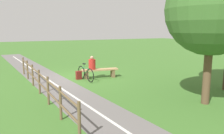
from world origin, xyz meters
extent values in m
plane|color=#3D6B28|center=(0.00, 0.00, 0.00)|extent=(80.00, 80.00, 0.00)
cube|color=#66605E|center=(1.10, 4.00, 0.01)|extent=(4.94, 36.02, 0.02)
cube|color=silver|center=(1.10, 4.00, 0.02)|extent=(2.86, 31.89, 0.00)
cube|color=#A88456|center=(-1.19, 0.59, 0.46)|extent=(2.04, 0.75, 0.08)
cube|color=brown|center=(-1.93, 0.72, 0.21)|extent=(0.22, 0.40, 0.42)
cube|color=brown|center=(-0.45, 0.47, 0.21)|extent=(0.22, 0.40, 0.42)
cylinder|color=#B2231E|center=(-0.76, 0.52, 0.78)|extent=(0.43, 0.43, 0.55)
sphere|color=#9E755B|center=(-0.76, 0.52, 1.14)|extent=(0.20, 0.20, 0.20)
torus|color=black|center=(-0.33, 1.30, 0.36)|extent=(0.14, 0.71, 0.71)
torus|color=black|center=(-0.20, 0.33, 0.36)|extent=(0.14, 0.71, 0.71)
cylinder|color=#237038|center=(-0.27, 0.81, 0.66)|extent=(0.15, 0.83, 0.04)
cylinder|color=#237038|center=(-0.29, 0.96, 0.51)|extent=(0.12, 0.60, 0.33)
cylinder|color=#237038|center=(-0.25, 0.67, 0.76)|extent=(0.03, 0.03, 0.20)
cube|color=black|center=(-0.25, 0.67, 0.87)|extent=(0.11, 0.21, 0.05)
cube|color=maroon|center=(-0.04, 0.38, 0.22)|extent=(0.30, 0.22, 0.45)
cube|color=maroon|center=(-0.03, 0.26, 0.16)|extent=(0.21, 0.05, 0.20)
cylinder|color=brown|center=(2.45, -2.36, 0.51)|extent=(0.08, 0.08, 1.02)
cylinder|color=brown|center=(2.40, -0.84, 0.51)|extent=(0.08, 0.08, 1.02)
cylinder|color=brown|center=(2.34, 0.69, 0.51)|extent=(0.08, 0.08, 1.02)
cylinder|color=brown|center=(2.28, 2.21, 0.51)|extent=(0.08, 0.08, 1.02)
cylinder|color=brown|center=(2.23, 3.73, 0.51)|extent=(0.08, 0.08, 1.02)
cylinder|color=brown|center=(2.17, 5.25, 0.51)|extent=(0.08, 0.08, 1.02)
cylinder|color=brown|center=(2.12, 6.78, 0.51)|extent=(0.08, 0.08, 1.02)
cylinder|color=brown|center=(2.28, 2.21, 0.87)|extent=(0.39, 9.14, 0.06)
cylinder|color=brown|center=(2.28, 2.21, 0.46)|extent=(0.39, 9.14, 0.06)
cylinder|color=brown|center=(-2.84, 6.22, 1.27)|extent=(0.28, 0.28, 2.54)
sphere|color=#386028|center=(-2.84, 6.22, 3.33)|extent=(3.16, 3.16, 3.16)
camera|label=1|loc=(3.66, 11.43, 2.67)|focal=35.13mm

